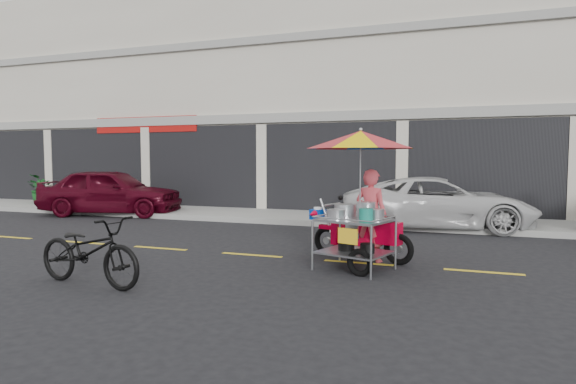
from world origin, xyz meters
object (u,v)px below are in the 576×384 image
(white_pickup, at_px, (438,203))
(maroon_sedan, at_px, (111,192))
(near_bicycle, at_px, (89,251))
(food_vendor_rig, at_px, (363,180))

(white_pickup, bearing_deg, maroon_sedan, 84.37)
(maroon_sedan, xyz_separation_m, white_pickup, (9.88, 0.37, -0.08))
(white_pickup, bearing_deg, near_bicycle, 141.58)
(near_bicycle, relative_size, food_vendor_rig, 0.82)
(maroon_sedan, relative_size, food_vendor_rig, 1.91)
(near_bicycle, height_order, food_vendor_rig, food_vendor_rig)
(maroon_sedan, xyz_separation_m, near_bicycle, (5.49, -7.05, -0.25))
(maroon_sedan, distance_m, food_vendor_rig, 10.00)
(near_bicycle, bearing_deg, maroon_sedan, 44.89)
(food_vendor_rig, bearing_deg, white_pickup, 95.86)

